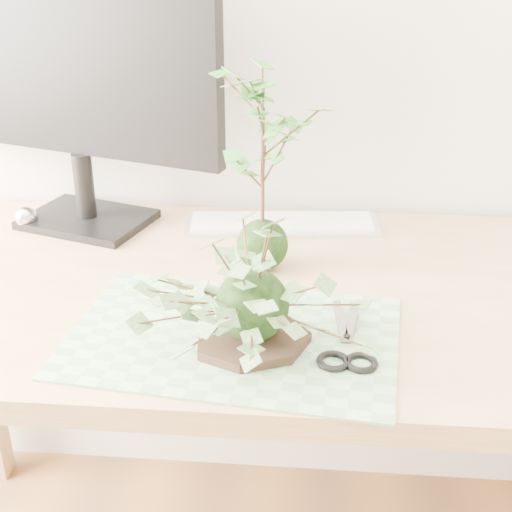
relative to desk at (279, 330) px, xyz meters
name	(u,v)px	position (x,y,z in m)	size (l,w,h in m)	color
desk	(279,330)	(0.00, 0.00, 0.00)	(1.60, 0.70, 0.74)	tan
cutting_mat	(233,336)	(-0.06, -0.17, 0.09)	(0.49, 0.33, 0.00)	#629263
stone_dish	(253,341)	(-0.03, -0.19, 0.10)	(0.18, 0.18, 0.01)	black
ivy_kokedama	(252,274)	(-0.03, -0.19, 0.21)	(0.32, 0.32, 0.21)	black
maple_kokedama	(263,121)	(-0.04, 0.07, 0.36)	(0.21, 0.21, 0.38)	black
keyboard	(282,224)	(-0.01, 0.26, 0.10)	(0.40, 0.15, 0.02)	silver
monitor	(73,71)	(-0.41, 0.25, 0.40)	(0.59, 0.24, 0.54)	black
foil_ball	(26,217)	(-0.53, 0.21, 0.11)	(0.05, 0.05, 0.05)	silver
scissors	(347,352)	(0.11, -0.21, 0.10)	(0.09, 0.20, 0.01)	gray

